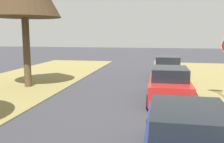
% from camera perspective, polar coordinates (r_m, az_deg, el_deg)
% --- Properties ---
extents(parked_sedan_navy, '(1.95, 4.41, 1.57)m').
position_cam_1_polar(parked_sedan_navy, '(5.91, 16.88, -15.39)').
color(parked_sedan_navy, navy).
rests_on(parked_sedan_navy, ground).
extents(parked_sedan_red, '(1.95, 4.41, 1.57)m').
position_cam_1_polar(parked_sedan_red, '(12.01, 13.01, -3.02)').
color(parked_sedan_red, red).
rests_on(parked_sedan_red, ground).
extents(parked_sedan_tan, '(1.95, 4.41, 1.57)m').
position_cam_1_polar(parked_sedan_tan, '(17.96, 12.57, 0.79)').
color(parked_sedan_tan, tan).
rests_on(parked_sedan_tan, ground).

